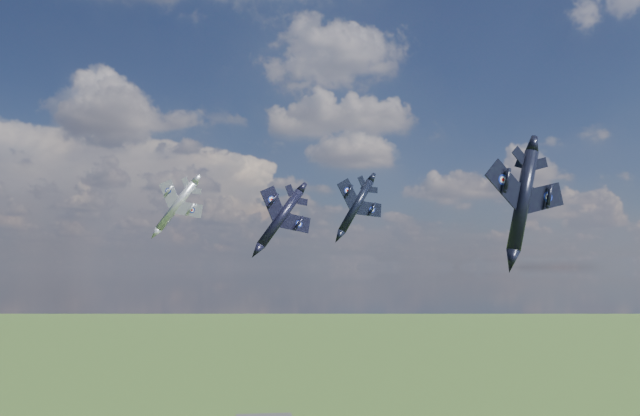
{
  "coord_description": "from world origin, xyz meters",
  "views": [
    {
      "loc": [
        -9.0,
        -77.69,
        74.34
      ],
      "look_at": [
        1.59,
        13.78,
        83.12
      ],
      "focal_mm": 35.0,
      "sensor_mm": 36.0,
      "label": 1
    }
  ],
  "objects_px": {
    "jet_high_navy": "(356,206)",
    "jet_lead_navy": "(280,218)",
    "jet_right_navy": "(523,200)",
    "jet_left_silver": "(176,206)"
  },
  "relations": [
    {
      "from": "jet_right_navy",
      "to": "jet_left_silver",
      "type": "distance_m",
      "value": 54.11
    },
    {
      "from": "jet_high_navy",
      "to": "jet_left_silver",
      "type": "bearing_deg",
      "value": -179.5
    },
    {
      "from": "jet_high_navy",
      "to": "jet_lead_navy",
      "type": "bearing_deg",
      "value": -146.96
    },
    {
      "from": "jet_lead_navy",
      "to": "jet_right_navy",
      "type": "bearing_deg",
      "value": -69.1
    },
    {
      "from": "jet_lead_navy",
      "to": "jet_left_silver",
      "type": "height_order",
      "value": "jet_left_silver"
    },
    {
      "from": "jet_lead_navy",
      "to": "jet_high_navy",
      "type": "relative_size",
      "value": 0.93
    },
    {
      "from": "jet_high_navy",
      "to": "jet_left_silver",
      "type": "xyz_separation_m",
      "value": [
        -30.58,
        -10.62,
        -1.34
      ]
    },
    {
      "from": "jet_right_navy",
      "to": "jet_high_navy",
      "type": "xyz_separation_m",
      "value": [
        -10.32,
        45.96,
        3.74
      ]
    },
    {
      "from": "jet_right_navy",
      "to": "jet_high_navy",
      "type": "height_order",
      "value": "jet_high_navy"
    },
    {
      "from": "jet_right_navy",
      "to": "jet_high_navy",
      "type": "relative_size",
      "value": 1.03
    }
  ]
}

